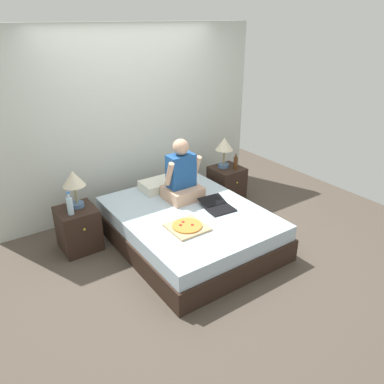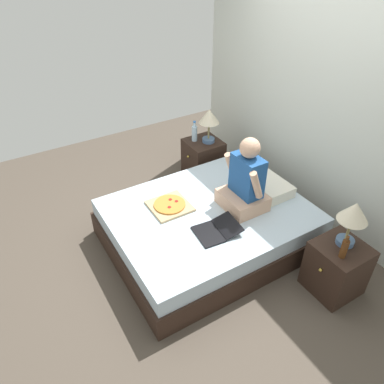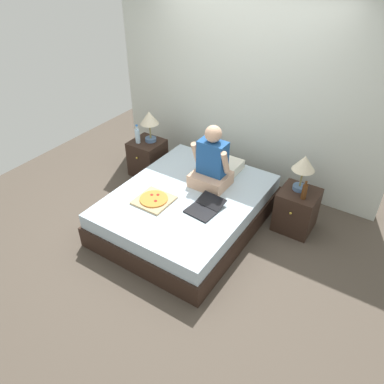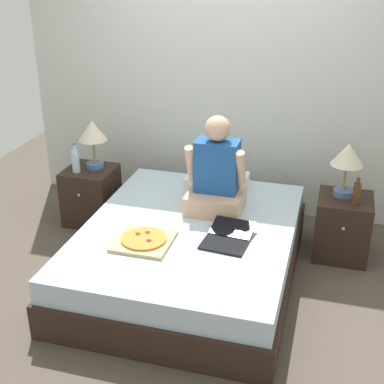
# 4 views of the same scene
# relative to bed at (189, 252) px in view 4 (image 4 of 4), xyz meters

# --- Properties ---
(ground_plane) EXTENTS (5.93, 5.93, 0.00)m
(ground_plane) POSITION_rel_bed_xyz_m (0.00, 0.00, -0.22)
(ground_plane) COLOR #4C4238
(wall_back) EXTENTS (3.93, 0.12, 2.50)m
(wall_back) POSITION_rel_bed_xyz_m (0.00, 1.38, 1.03)
(wall_back) COLOR silver
(wall_back) RESTS_ON ground
(bed) EXTENTS (1.62, 2.04, 0.45)m
(bed) POSITION_rel_bed_xyz_m (0.00, 0.00, 0.00)
(bed) COLOR black
(bed) RESTS_ON ground
(nightstand_left) EXTENTS (0.44, 0.47, 0.53)m
(nightstand_left) POSITION_rel_bed_xyz_m (-1.14, 0.66, 0.04)
(nightstand_left) COLOR black
(nightstand_left) RESTS_ON ground
(lamp_on_left_nightstand) EXTENTS (0.26, 0.26, 0.45)m
(lamp_on_left_nightstand) POSITION_rel_bed_xyz_m (-1.10, 0.71, 0.63)
(lamp_on_left_nightstand) COLOR #4C6B93
(lamp_on_left_nightstand) RESTS_ON nightstand_left
(water_bottle) EXTENTS (0.07, 0.07, 0.28)m
(water_bottle) POSITION_rel_bed_xyz_m (-1.22, 0.57, 0.42)
(water_bottle) COLOR silver
(water_bottle) RESTS_ON nightstand_left
(nightstand_right) EXTENTS (0.44, 0.47, 0.53)m
(nightstand_right) POSITION_rel_bed_xyz_m (1.14, 0.66, 0.04)
(nightstand_right) COLOR black
(nightstand_right) RESTS_ON ground
(lamp_on_right_nightstand) EXTENTS (0.26, 0.26, 0.45)m
(lamp_on_right_nightstand) POSITION_rel_bed_xyz_m (1.11, 0.71, 0.63)
(lamp_on_right_nightstand) COLOR #4C6B93
(lamp_on_right_nightstand) RESTS_ON nightstand_right
(beer_bottle) EXTENTS (0.06, 0.06, 0.23)m
(beer_bottle) POSITION_rel_bed_xyz_m (1.21, 0.56, 0.40)
(beer_bottle) COLOR #512D14
(beer_bottle) RESTS_ON nightstand_right
(pillow) EXTENTS (0.52, 0.34, 0.12)m
(pillow) POSITION_rel_bed_xyz_m (0.05, 0.74, 0.29)
(pillow) COLOR silver
(pillow) RESTS_ON bed
(person_seated) EXTENTS (0.47, 0.40, 0.78)m
(person_seated) POSITION_rel_bed_xyz_m (0.13, 0.34, 0.51)
(person_seated) COLOR tan
(person_seated) RESTS_ON bed
(laptop) EXTENTS (0.35, 0.44, 0.07)m
(laptop) POSITION_rel_bed_xyz_m (0.33, -0.15, 0.25)
(laptop) COLOR black
(laptop) RESTS_ON bed
(pizza_box) EXTENTS (0.40, 0.40, 0.05)m
(pizza_box) POSITION_rel_bed_xyz_m (-0.24, -0.33, 0.25)
(pizza_box) COLOR tan
(pizza_box) RESTS_ON bed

